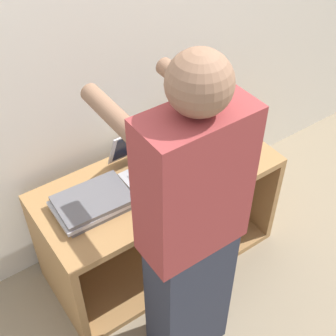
{
  "coord_description": "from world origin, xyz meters",
  "views": [
    {
      "loc": [
        -0.92,
        -1.13,
        2.21
      ],
      "look_at": [
        0.0,
        0.19,
        0.74
      ],
      "focal_mm": 50.0,
      "sensor_mm": 36.0,
      "label": 1
    }
  ],
  "objects_px": {
    "laptop_open": "(152,164)",
    "laptop_stack_right": "(215,145)",
    "laptop_stack_left": "(93,203)",
    "person": "(190,235)"
  },
  "relations": [
    {
      "from": "laptop_open",
      "to": "laptop_stack_right",
      "type": "bearing_deg",
      "value": -8.09
    },
    {
      "from": "laptop_open",
      "to": "laptop_stack_left",
      "type": "relative_size",
      "value": 0.94
    },
    {
      "from": "person",
      "to": "laptop_open",
      "type": "bearing_deg",
      "value": 71.66
    },
    {
      "from": "laptop_stack_right",
      "to": "person",
      "type": "distance_m",
      "value": 0.75
    },
    {
      "from": "laptop_open",
      "to": "laptop_stack_right",
      "type": "xyz_separation_m",
      "value": [
        0.36,
        -0.05,
        -0.02
      ]
    },
    {
      "from": "laptop_stack_left",
      "to": "laptop_stack_right",
      "type": "bearing_deg",
      "value": -0.05
    },
    {
      "from": "laptop_stack_right",
      "to": "person",
      "type": "height_order",
      "value": "person"
    },
    {
      "from": "laptop_open",
      "to": "person",
      "type": "bearing_deg",
      "value": -108.34
    },
    {
      "from": "person",
      "to": "laptop_stack_left",
      "type": "bearing_deg",
      "value": 110.0
    },
    {
      "from": "laptop_open",
      "to": "person",
      "type": "xyz_separation_m",
      "value": [
        -0.18,
        -0.55,
        0.12
      ]
    }
  ]
}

